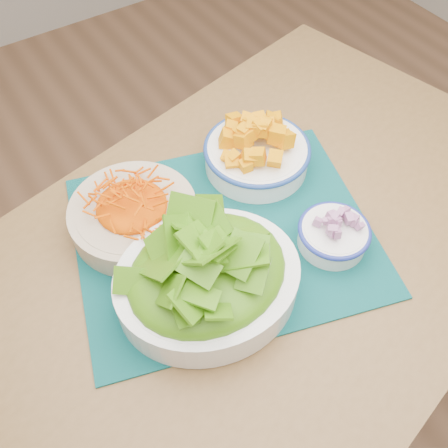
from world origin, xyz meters
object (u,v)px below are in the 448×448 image
object	(u,v)px
placemat	(224,235)
squash_bowl	(257,148)
carrot_bowl	(133,212)
onion_bowl	(334,232)
lettuce_bowl	(207,272)
table	(269,259)

from	to	relation	value
placemat	squash_bowl	xyz separation A→B (m)	(0.15, 0.11, 0.05)
carrot_bowl	onion_bowl	size ratio (longest dim) A/B	1.84
squash_bowl	lettuce_bowl	size ratio (longest dim) A/B	0.68
lettuce_bowl	onion_bowl	size ratio (longest dim) A/B	2.31
squash_bowl	onion_bowl	world-z (taller)	squash_bowl
placemat	onion_bowl	world-z (taller)	onion_bowl
carrot_bowl	placemat	bearing A→B (deg)	-40.67
placemat	squash_bowl	distance (m)	0.19
carrot_bowl	squash_bowl	bearing A→B (deg)	0.41
onion_bowl	table	bearing A→B (deg)	124.86
onion_bowl	squash_bowl	bearing A→B (deg)	90.08
onion_bowl	lettuce_bowl	bearing A→B (deg)	171.79
carrot_bowl	squash_bowl	size ratio (longest dim) A/B	1.16
carrot_bowl	onion_bowl	bearing A→B (deg)	-39.85
onion_bowl	placemat	bearing A→B (deg)	140.85
carrot_bowl	onion_bowl	distance (m)	0.35
table	carrot_bowl	bearing A→B (deg)	133.81
placemat	squash_bowl	world-z (taller)	squash_bowl
table	onion_bowl	xyz separation A→B (m)	(0.06, -0.09, 0.14)
lettuce_bowl	onion_bowl	xyz separation A→B (m)	(0.24, -0.03, -0.03)
carrot_bowl	lettuce_bowl	size ratio (longest dim) A/B	0.80
table	placemat	world-z (taller)	placemat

